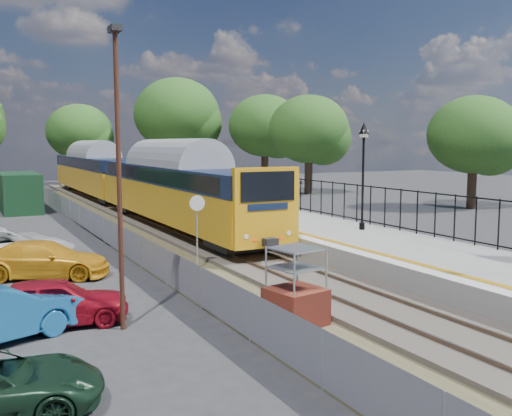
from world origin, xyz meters
TOP-DOWN VIEW (x-y plane):
  - ground at (0.00, 0.00)m, footprint 120.00×120.00m
  - track_bed at (-0.47, 9.67)m, footprint 5.90×80.00m
  - platform at (4.20, 8.00)m, footprint 5.00×70.00m
  - platform_edge at (2.14, 8.00)m, footprint 0.90×70.00m
  - victorian_lamp_north at (5.30, 6.00)m, footprint 0.44×0.44m
  - palisade_fence at (6.55, 2.24)m, footprint 0.12×26.00m
  - wire_fence at (-4.20, 12.00)m, footprint 0.06×52.00m
  - tree_line at (1.40, 42.00)m, footprint 56.80×43.80m
  - train at (0.00, 25.30)m, footprint 2.82×40.83m
  - brick_plinth at (-2.65, -1.51)m, footprint 1.48×1.48m
  - speed_sign at (-2.50, 5.56)m, footprint 0.54×0.19m
  - carpark_lamp at (-6.61, 0.27)m, footprint 0.25×0.50m
  - car_red at (-8.08, 1.34)m, footprint 3.85×1.97m
  - car_yellow at (-7.59, 6.96)m, footprint 4.71×3.42m

SIDE VIEW (x-z plane):
  - ground at x=0.00m, z-range 0.00..0.00m
  - track_bed at x=-0.47m, z-range -0.05..0.24m
  - platform at x=4.20m, z-range 0.00..0.90m
  - wire_fence at x=-4.20m, z-range 0.00..1.20m
  - car_red at x=-8.08m, z-range 0.00..1.25m
  - car_yellow at x=-7.59m, z-range 0.00..1.27m
  - platform_edge at x=2.14m, z-range 0.90..0.91m
  - brick_plinth at x=-2.65m, z-range -0.04..2.01m
  - palisade_fence at x=6.55m, z-range 0.84..2.84m
  - speed_sign at x=-2.50m, z-range 0.49..3.24m
  - train at x=0.00m, z-range 0.59..4.09m
  - carpark_lamp at x=-6.61m, z-range 0.50..7.88m
  - victorian_lamp_north at x=5.30m, z-range 2.00..6.60m
  - tree_line at x=1.40m, z-range 0.67..12.55m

